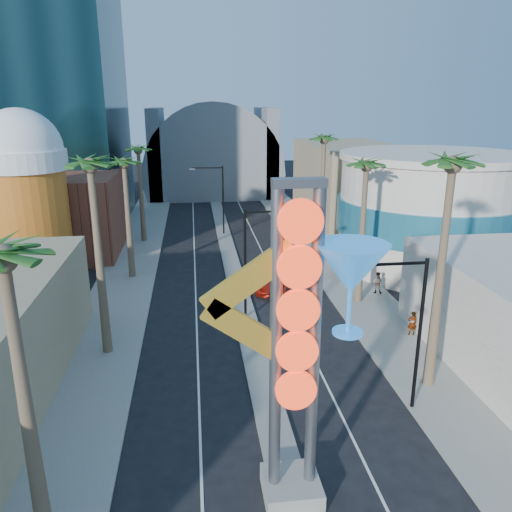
{
  "coord_description": "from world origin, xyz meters",
  "views": [
    {
      "loc": [
        -3.4,
        -12.7,
        14.88
      ],
      "look_at": [
        0.51,
        18.06,
        5.29
      ],
      "focal_mm": 35.0,
      "sensor_mm": 36.0,
      "label": 1
    }
  ],
  "objects_px": {
    "red_pickup": "(267,281)",
    "pedestrian_a": "(412,323)",
    "neon_sign": "(318,326)",
    "pedestrian_b": "(377,282)"
  },
  "relations": [
    {
      "from": "red_pickup",
      "to": "pedestrian_a",
      "type": "bearing_deg",
      "value": -53.97
    },
    {
      "from": "neon_sign",
      "to": "pedestrian_b",
      "type": "height_order",
      "value": "neon_sign"
    },
    {
      "from": "neon_sign",
      "to": "pedestrian_a",
      "type": "relative_size",
      "value": 7.58
    },
    {
      "from": "pedestrian_b",
      "to": "neon_sign",
      "type": "bearing_deg",
      "value": 85.38
    },
    {
      "from": "red_pickup",
      "to": "neon_sign",
      "type": "bearing_deg",
      "value": -97.34
    },
    {
      "from": "red_pickup",
      "to": "pedestrian_b",
      "type": "relative_size",
      "value": 2.99
    },
    {
      "from": "neon_sign",
      "to": "pedestrian_a",
      "type": "distance_m",
      "value": 17.28
    },
    {
      "from": "neon_sign",
      "to": "red_pickup",
      "type": "xyz_separation_m",
      "value": [
        1.56,
        22.75,
        -6.57
      ]
    },
    {
      "from": "neon_sign",
      "to": "pedestrian_a",
      "type": "height_order",
      "value": "neon_sign"
    },
    {
      "from": "neon_sign",
      "to": "pedestrian_a",
      "type": "bearing_deg",
      "value": 52.65
    }
  ]
}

